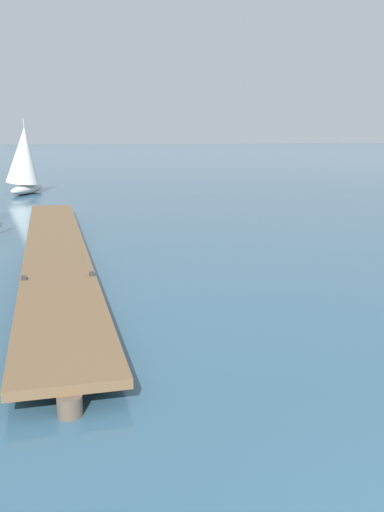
% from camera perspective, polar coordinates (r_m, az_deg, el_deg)
% --- Properties ---
extents(floating_dock, '(3.67, 20.90, 0.53)m').
position_cam_1_polar(floating_dock, '(18.12, -13.57, 0.79)').
color(floating_dock, brown).
rests_on(floating_dock, ground).
extents(distant_sailboat, '(2.91, 4.22, 4.75)m').
position_cam_1_polar(distant_sailboat, '(38.17, -16.56, 9.19)').
color(distant_sailboat, silver).
rests_on(distant_sailboat, ground).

